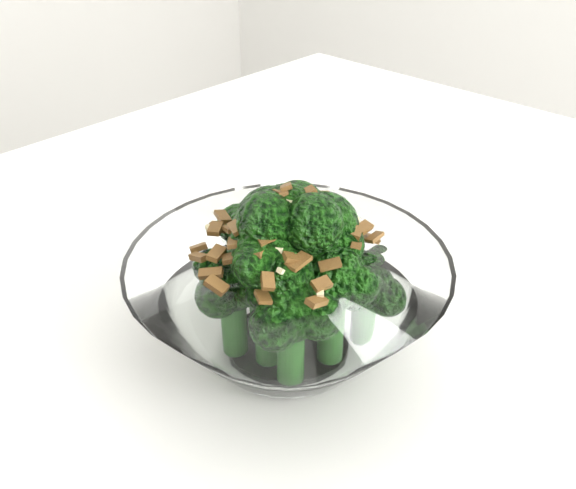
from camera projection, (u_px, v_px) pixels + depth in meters
The scene contains 2 objects.
table at pixel (567, 401), 0.49m from camera, with size 1.32×0.99×0.75m.
broccoli_dish at pixel (289, 293), 0.41m from camera, with size 0.21×0.21×0.13m.
Camera 1 is at (-0.08, -0.43, 1.05)m, focal length 40.00 mm.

